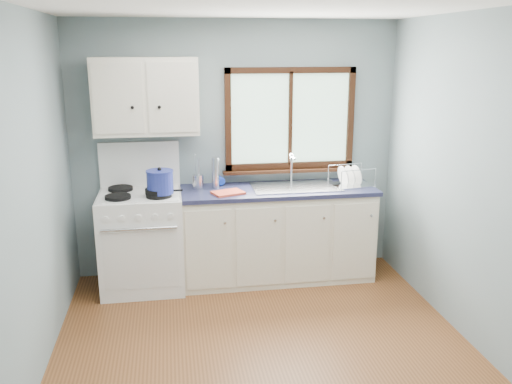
{
  "coord_description": "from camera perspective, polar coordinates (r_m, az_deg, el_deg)",
  "views": [
    {
      "loc": [
        -0.66,
        -3.47,
        2.23
      ],
      "look_at": [
        0.05,
        0.9,
        1.05
      ],
      "focal_mm": 38.0,
      "sensor_mm": 36.0,
      "label": 1
    }
  ],
  "objects": [
    {
      "name": "dish_rack",
      "position": [
        5.39,
        9.92,
        1.22
      ],
      "size": [
        0.43,
        0.36,
        0.2
      ],
      "rotation": [
        0.0,
        0.0,
        0.17
      ],
      "color": "silver",
      "rests_on": "countertop"
    },
    {
      "name": "floor",
      "position": [
        4.18,
        1.36,
        -17.48
      ],
      "size": [
        3.2,
        3.6,
        0.02
      ],
      "primitive_type": "cube",
      "color": "brown",
      "rests_on": "ground"
    },
    {
      "name": "wall_back",
      "position": [
        5.41,
        -2.07,
        4.49
      ],
      "size": [
        3.2,
        0.02,
        2.5
      ],
      "primitive_type": "cube",
      "color": "gray",
      "rests_on": "ground"
    },
    {
      "name": "gas_range",
      "position": [
        5.24,
        -11.91,
        -4.73
      ],
      "size": [
        0.76,
        0.69,
        1.36
      ],
      "color": "white",
      "rests_on": "floor"
    },
    {
      "name": "stockpot",
      "position": [
        4.94,
        -10.08,
        1.08
      ],
      "size": [
        0.27,
        0.27,
        0.24
      ],
      "rotation": [
        0.0,
        0.0,
        -0.11
      ],
      "color": "navy",
      "rests_on": "gas_range"
    },
    {
      "name": "sink",
      "position": [
        5.28,
        4.18,
        -0.15
      ],
      "size": [
        0.84,
        0.46,
        0.44
      ],
      "color": "silver",
      "rests_on": "countertop"
    },
    {
      "name": "wall_right",
      "position": [
        4.26,
        23.31,
        0.38
      ],
      "size": [
        0.02,
        3.6,
        2.5
      ],
      "primitive_type": "cube",
      "color": "gray",
      "rests_on": "ground"
    },
    {
      "name": "dish_towel",
      "position": [
        5.02,
        -2.96,
        -0.08
      ],
      "size": [
        0.33,
        0.28,
        0.02
      ],
      "primitive_type": "cube",
      "rotation": [
        0.0,
        0.0,
        0.34
      ],
      "color": "#D24A31",
      "rests_on": "countertop"
    },
    {
      "name": "wall_front",
      "position": [
        2.03,
        11.21,
        -14.22
      ],
      "size": [
        3.2,
        0.02,
        2.5
      ],
      "primitive_type": "cube",
      "color": "gray",
      "rests_on": "ground"
    },
    {
      "name": "thermos",
      "position": [
        5.2,
        -4.3,
        2.01
      ],
      "size": [
        0.09,
        0.09,
        0.3
      ],
      "primitive_type": "cylinder",
      "rotation": [
        0.0,
        0.0,
        -0.36
      ],
      "color": "silver",
      "rests_on": "countertop"
    },
    {
      "name": "wall_left",
      "position": [
        3.73,
        -23.66,
        -1.61
      ],
      "size": [
        0.02,
        3.6,
        2.5
      ],
      "primitive_type": "cube",
      "color": "gray",
      "rests_on": "ground"
    },
    {
      "name": "soap_bottle",
      "position": [
        5.27,
        -3.71,
        1.8
      ],
      "size": [
        0.1,
        0.1,
        0.23
      ],
      "primitive_type": "imported",
      "rotation": [
        0.0,
        0.0,
        0.11
      ],
      "color": "#112FA1",
      "rests_on": "countertop"
    },
    {
      "name": "utensil_crock",
      "position": [
        5.22,
        -6.14,
        1.12
      ],
      "size": [
        0.13,
        0.13,
        0.34
      ],
      "rotation": [
        0.0,
        0.0,
        0.2
      ],
      "color": "silver",
      "rests_on": "countertop"
    },
    {
      "name": "base_cabinets",
      "position": [
        5.38,
        2.21,
        -4.86
      ],
      "size": [
        1.85,
        0.6,
        0.88
      ],
      "color": "silver",
      "rests_on": "floor"
    },
    {
      "name": "upper_cabinets",
      "position": [
        5.11,
        -11.5,
        9.82
      ],
      "size": [
        0.95,
        0.35,
        0.7
      ],
      "color": "silver",
      "rests_on": "wall_back"
    },
    {
      "name": "countertop",
      "position": [
        5.23,
        2.27,
        0.2
      ],
      "size": [
        1.89,
        0.64,
        0.04
      ],
      "primitive_type": "cube",
      "color": "#191C37",
      "rests_on": "base_cabinets"
    },
    {
      "name": "window",
      "position": [
        5.42,
        3.62,
        6.92
      ],
      "size": [
        1.36,
        0.1,
        1.03
      ],
      "color": "#9EC6A8",
      "rests_on": "wall_back"
    },
    {
      "name": "skillet",
      "position": [
        4.95,
        -10.28,
        0.11
      ],
      "size": [
        0.34,
        0.23,
        0.04
      ],
      "rotation": [
        0.0,
        0.0,
        -0.04
      ],
      "color": "black",
      "rests_on": "gas_range"
    },
    {
      "name": "ceiling",
      "position": [
        3.54,
        1.62,
        19.47
      ],
      "size": [
        3.2,
        3.6,
        0.02
      ],
      "primitive_type": "cube",
      "color": "white",
      "rests_on": "wall_back"
    }
  ]
}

